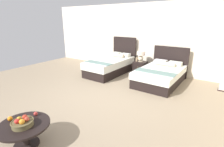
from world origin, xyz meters
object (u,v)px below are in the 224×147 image
Objects in this scene: table_lamp at (141,55)px; coffee_table at (24,129)px; nightstand at (140,68)px; vase at (137,59)px; bed_near_corner at (161,75)px; loose_orange at (10,119)px; fruit_bowl at (22,123)px; loose_apple at (36,114)px; bed_near_window at (111,65)px.

table_lamp is 0.48× the size of coffee_table.
nightstand is 0.37m from vase.
vase is (-0.14, -0.04, 0.33)m from nightstand.
loose_orange is (-1.18, -4.42, 0.16)m from bed_near_corner.
fruit_bowl is 4.31× the size of loose_orange.
loose_apple is 0.41m from loose_orange.
bed_near_corner is 4.44m from coffee_table.
bed_near_window is 27.45× the size of loose_orange.
loose_orange is at bearing -120.87° from loose_apple.
nightstand is (1.02, 0.60, -0.09)m from bed_near_window.
loose_orange is at bearing -167.12° from coffee_table.
loose_apple is (0.08, -4.69, -0.30)m from table_lamp.
fruit_bowl reaches higher than nightstand.
table_lamp is (0.00, 0.02, 0.50)m from nightstand.
fruit_bowl reaches higher than loose_orange.
nightstand is 0.51m from table_lamp.
bed_near_window reaches higher than coffee_table.
coffee_table is at bearing -101.62° from bed_near_corner.
loose_orange is at bearing -91.42° from table_lamp.
nightstand is 6.08× the size of loose_orange.
table_lamp is at bearing 31.54° from bed_near_window.
bed_near_corner is at bearing -25.29° from vase.
bed_near_window is at bearing -149.28° from nightstand.
vase is at bearing 92.79° from loose_apple.
table_lamp is at bearing 149.36° from bed_near_corner.
fruit_bowl reaches higher than loose_apple.
fruit_bowl is (0.04, -0.03, 0.16)m from coffee_table.
table_lamp is at bearing 90.00° from nightstand.
bed_near_window is 4.51m from coffee_table.
fruit_bowl is at bearing -87.65° from nightstand.
nightstand is (-1.06, 0.61, -0.05)m from bed_near_corner.
coffee_table is 0.17m from fruit_bowl.
vase is 0.20× the size of coffee_table.
bed_near_corner is at bearing -29.83° from nightstand.
coffee_table is (0.31, -4.92, -0.26)m from vase.
loose_orange is (-0.29, -0.07, 0.14)m from coffee_table.
coffee_table is (0.16, -4.96, 0.07)m from nightstand.
table_lamp is 5.78× the size of loose_apple.
vase is 0.48× the size of fruit_bowl.
table_lamp reaches higher than loose_apple.
bed_near_window is 1.07× the size of bed_near_corner.
loose_apple is (0.23, -4.63, -0.13)m from vase.
coffee_table is at bearing -88.10° from table_lamp.
coffee_table is at bearing 146.43° from fruit_bowl.
fruit_bowl is (1.22, -4.38, 0.14)m from bed_near_window.
fruit_bowl is 4.95× the size of loose_apple.
nightstand is 4.99m from fruit_bowl.
loose_apple is (-0.12, 0.31, -0.03)m from fruit_bowl.
fruit_bowl is 0.33m from loose_orange.
bed_near_corner is at bearing -0.08° from bed_near_window.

